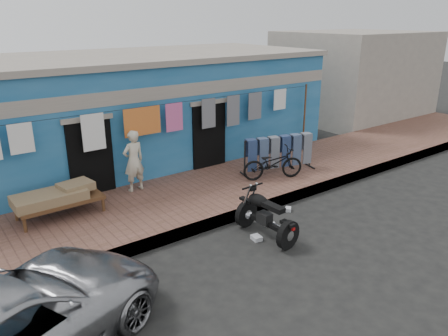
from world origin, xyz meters
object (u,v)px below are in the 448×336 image
at_px(car, 13,323).
at_px(motorcycle, 266,214).
at_px(seated_person, 134,161).
at_px(bicycle, 273,160).
at_px(jeans_rack, 279,153).
at_px(charpoy, 60,202).

bearing_deg(car, motorcycle, -104.93).
distance_m(seated_person, bicycle, 3.67).
xyz_separation_m(car, bicycle, (7.10, 2.69, 0.15)).
xyz_separation_m(seated_person, jeans_rack, (3.89, -1.11, -0.25)).
height_order(seated_person, jeans_rack, seated_person).
relative_size(motorcycle, jeans_rack, 0.71).
bearing_deg(charpoy, jeans_rack, -6.98).
bearing_deg(bicycle, charpoy, 100.76).
height_order(seated_person, bicycle, seated_person).
height_order(seated_person, charpoy, seated_person).
xyz_separation_m(car, seated_person, (3.75, 4.16, 0.39)).
xyz_separation_m(seated_person, charpoy, (-1.99, -0.39, -0.46)).
height_order(motorcycle, charpoy, motorcycle).
bearing_deg(jeans_rack, car, -158.26).
distance_m(car, motorcycle, 5.11).
bearing_deg(car, jeans_rack, -90.79).
bearing_deg(charpoy, motorcycle, -43.10).
bearing_deg(jeans_rack, charpoy, 173.02).
bearing_deg(motorcycle, charpoy, 135.20).
relative_size(car, motorcycle, 2.80).
bearing_deg(seated_person, car, 41.19).
xyz_separation_m(seated_person, motorcycle, (1.32, -3.49, -0.51)).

